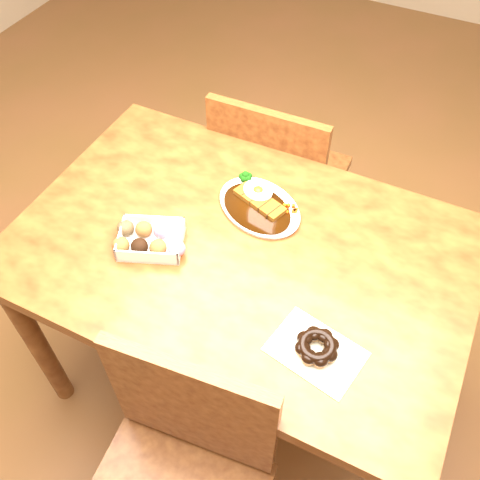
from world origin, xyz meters
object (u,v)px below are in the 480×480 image
at_px(chair_far, 276,181).
at_px(katsu_curry_plate, 259,204).
at_px(table, 241,269).
at_px(donut_box, 149,239).
at_px(pon_de_ring, 317,347).

height_order(chair_far, katsu_curry_plate, chair_far).
height_order(table, chair_far, chair_far).
height_order(chair_far, donut_box, chair_far).
relative_size(chair_far, katsu_curry_plate, 2.83).
distance_m(chair_far, pon_de_ring, 0.89).
height_order(katsu_curry_plate, donut_box, katsu_curry_plate).
bearing_deg(table, katsu_curry_plate, 96.54).
distance_m(table, donut_box, 0.27).
bearing_deg(table, pon_de_ring, -34.90).
xyz_separation_m(chair_far, donut_box, (-0.10, -0.63, 0.30)).
bearing_deg(chair_far, katsu_curry_plate, 102.86).
distance_m(chair_far, katsu_curry_plate, 0.49).
relative_size(table, pon_de_ring, 5.26).
xyz_separation_m(table, katsu_curry_plate, (-0.02, 0.15, 0.11)).
bearing_deg(donut_box, katsu_curry_plate, 51.39).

